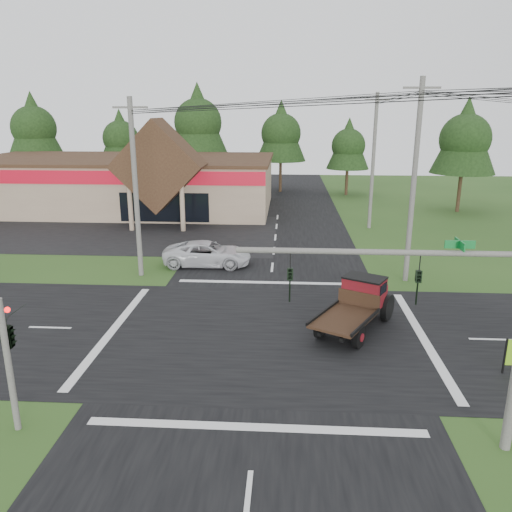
{
  "coord_description": "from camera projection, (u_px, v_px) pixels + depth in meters",
  "views": [
    {
      "loc": [
        0.88,
        -20.65,
        9.64
      ],
      "look_at": [
        -0.73,
        5.04,
        2.2
      ],
      "focal_mm": 35.0,
      "sensor_mm": 36.0,
      "label": 1
    }
  ],
  "objects": [
    {
      "name": "tree_row_b",
      "position": [
        121.0,
        137.0,
        62.14
      ],
      "size": [
        5.6,
        5.6,
        10.1
      ],
      "color": "#332316",
      "rests_on": "ground"
    },
    {
      "name": "ground",
      "position": [
        265.0,
        334.0,
        22.53
      ],
      "size": [
        120.0,
        120.0,
        0.0
      ],
      "primitive_type": "plane",
      "color": "#294B1A",
      "rests_on": "ground"
    },
    {
      "name": "utility_pole_nw",
      "position": [
        135.0,
        188.0,
        29.18
      ],
      "size": [
        2.0,
        0.3,
        10.5
      ],
      "color": "#595651",
      "rests_on": "ground"
    },
    {
      "name": "antique_flatbed_truck",
      "position": [
        355.0,
        306.0,
        22.64
      ],
      "size": [
        4.53,
        5.82,
        2.3
      ],
      "primitive_type": null,
      "rotation": [
        0.0,
        0.0,
        -0.51
      ],
      "color": "#5A0C18",
      "rests_on": "ground"
    },
    {
      "name": "tree_row_c",
      "position": [
        198.0,
        120.0,
        60.02
      ],
      "size": [
        7.28,
        7.28,
        13.13
      ],
      "color": "#332316",
      "rests_on": "ground"
    },
    {
      "name": "tree_row_a",
      "position": [
        34.0,
        126.0,
        60.45
      ],
      "size": [
        6.72,
        6.72,
        12.12
      ],
      "color": "#332316",
      "rests_on": "ground"
    },
    {
      "name": "utility_pole_ne",
      "position": [
        414.0,
        181.0,
        28.08
      ],
      "size": [
        2.0,
        0.3,
        11.5
      ],
      "color": "#595651",
      "rests_on": "ground"
    },
    {
      "name": "white_pickup",
      "position": [
        207.0,
        254.0,
        32.43
      ],
      "size": [
        5.68,
        2.68,
        1.57
      ],
      "primitive_type": "imported",
      "rotation": [
        0.0,
        0.0,
        1.58
      ],
      "color": "silver",
      "rests_on": "ground"
    },
    {
      "name": "tree_row_e",
      "position": [
        348.0,
        144.0,
        58.72
      ],
      "size": [
        5.04,
        5.04,
        9.09
      ],
      "color": "#332316",
      "rests_on": "ground"
    },
    {
      "name": "cvs_building",
      "position": [
        125.0,
        182.0,
        51.05
      ],
      "size": [
        30.4,
        18.2,
        9.19
      ],
      "color": "#9C826A",
      "rests_on": "ground"
    },
    {
      "name": "traffic_signal_corner",
      "position": [
        6.0,
        324.0,
        14.98
      ],
      "size": [
        0.53,
        2.48,
        4.4
      ],
      "color": "#595651",
      "rests_on": "ground"
    },
    {
      "name": "tree_row_d",
      "position": [
        281.0,
        131.0,
        60.75
      ],
      "size": [
        6.16,
        6.16,
        11.11
      ],
      "color": "#332316",
      "rests_on": "ground"
    },
    {
      "name": "utility_pole_n",
      "position": [
        373.0,
        161.0,
        41.55
      ],
      "size": [
        2.0,
        0.3,
        11.2
      ],
      "color": "#595651",
      "rests_on": "ground"
    },
    {
      "name": "parking_apron",
      "position": [
        108.0,
        232.0,
        41.58
      ],
      "size": [
        28.0,
        14.0,
        0.02
      ],
      "primitive_type": "cube",
      "color": "black",
      "rests_on": "ground"
    },
    {
      "name": "tree_side_ne",
      "position": [
        465.0,
        136.0,
        48.16
      ],
      "size": [
        6.16,
        6.16,
        11.11
      ],
      "color": "#332316",
      "rests_on": "ground"
    },
    {
      "name": "road_ns",
      "position": [
        265.0,
        334.0,
        22.53
      ],
      "size": [
        12.0,
        120.0,
        0.02
      ],
      "primitive_type": "cube",
      "color": "black",
      "rests_on": "ground"
    },
    {
      "name": "traffic_signal_mast",
      "position": [
        464.0,
        308.0,
        13.76
      ],
      "size": [
        8.12,
        0.24,
        7.0
      ],
      "color": "#595651",
      "rests_on": "ground"
    },
    {
      "name": "road_ew",
      "position": [
        265.0,
        334.0,
        22.52
      ],
      "size": [
        120.0,
        12.0,
        0.02
      ],
      "primitive_type": "cube",
      "color": "black",
      "rests_on": "ground"
    }
  ]
}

